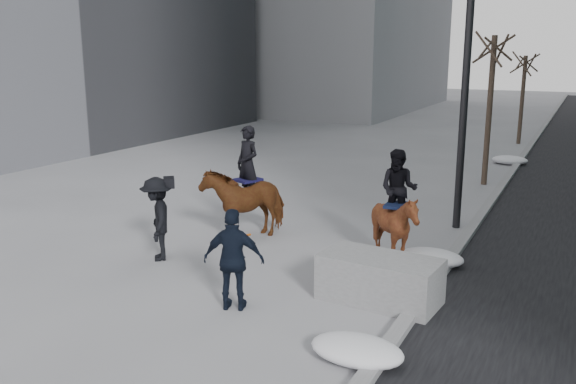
% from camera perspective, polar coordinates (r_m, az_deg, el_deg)
% --- Properties ---
extents(ground, '(120.00, 120.00, 0.00)m').
position_cam_1_polar(ground, '(11.72, -2.64, -8.37)').
color(ground, gray).
rests_on(ground, ground).
extents(curb, '(0.25, 90.00, 0.12)m').
position_cam_1_polar(curb, '(20.10, 19.20, 0.27)').
color(curb, gray).
rests_on(curb, ground).
extents(planter, '(2.13, 1.21, 0.82)m').
position_cam_1_polar(planter, '(10.82, 8.57, -8.08)').
color(planter, gray).
rests_on(planter, ground).
extents(tree_near, '(1.20, 1.20, 5.26)m').
position_cam_1_polar(tree_near, '(20.55, 18.36, 7.88)').
color(tree_near, '#372920').
rests_on(tree_near, ground).
extents(tree_far, '(1.20, 1.20, 4.47)m').
position_cam_1_polar(tree_far, '(30.26, 21.09, 8.43)').
color(tree_far, '#32291E').
rests_on(tree_far, ground).
extents(mounted_left, '(1.59, 2.21, 2.60)m').
position_cam_1_polar(mounted_left, '(14.21, -4.02, -0.41)').
color(mounted_left, '#4D1E0F').
rests_on(mounted_left, ground).
extents(mounted_right, '(1.32, 1.46, 2.36)m').
position_cam_1_polar(mounted_right, '(12.54, 10.04, -2.53)').
color(mounted_right, '#4B180F').
rests_on(mounted_right, ground).
extents(feeder, '(1.11, 1.01, 1.75)m').
position_cam_1_polar(feeder, '(10.28, -5.09, -6.33)').
color(feeder, black).
rests_on(feeder, ground).
extents(camera_crew, '(1.22, 1.29, 1.75)m').
position_cam_1_polar(camera_crew, '(12.93, -12.12, -2.44)').
color(camera_crew, black).
rests_on(camera_crew, ground).
extents(lamppost, '(0.25, 0.80, 9.09)m').
position_cam_1_polar(lamppost, '(15.12, 16.65, 15.29)').
color(lamppost, black).
rests_on(lamppost, ground).
extents(snow_piles, '(1.36, 17.75, 0.35)m').
position_cam_1_polar(snow_piles, '(15.19, 15.50, -3.09)').
color(snow_piles, silver).
rests_on(snow_piles, ground).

